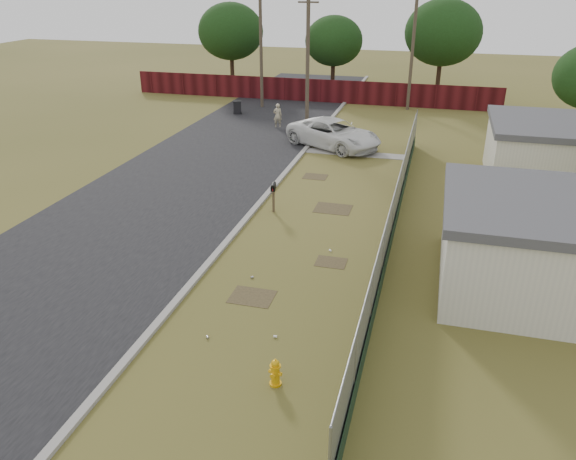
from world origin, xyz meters
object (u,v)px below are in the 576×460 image
(trash_bin, at_px, (237,107))
(fire_hydrant, at_px, (275,373))
(pedestrian, at_px, (278,115))
(pickup_truck, at_px, (334,134))
(mailbox, at_px, (273,189))

(trash_bin, bearing_deg, fire_hydrant, -68.37)
(pedestrian, xyz_separation_m, trash_bin, (-4.00, 3.11, -0.31))
(pedestrian, bearing_deg, pickup_truck, 118.04)
(mailbox, relative_size, trash_bin, 1.38)
(mailbox, height_order, pickup_truck, pickup_truck)
(pickup_truck, distance_m, trash_bin, 10.96)
(mailbox, relative_size, pedestrian, 0.82)
(pedestrian, relative_size, trash_bin, 1.67)
(fire_hydrant, bearing_deg, pedestrian, 105.97)
(pickup_truck, relative_size, pedestrian, 3.70)
(fire_hydrant, bearing_deg, mailbox, 106.71)
(pedestrian, bearing_deg, mailbox, 82.65)
(fire_hydrant, height_order, mailbox, mailbox)
(fire_hydrant, relative_size, trash_bin, 0.82)
(fire_hydrant, xyz_separation_m, mailbox, (-3.26, 10.86, 0.68))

